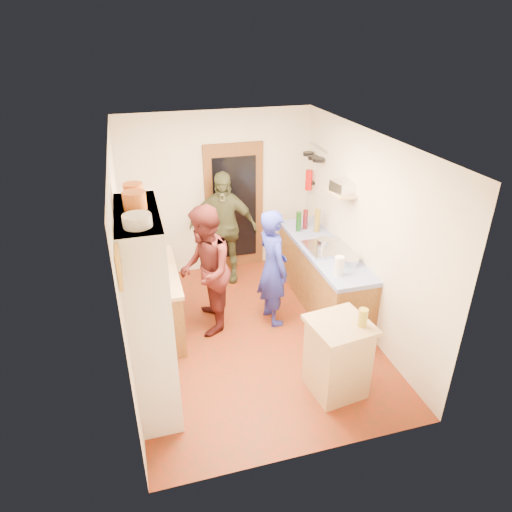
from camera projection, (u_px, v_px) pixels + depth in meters
name	position (u px, v px, depth m)	size (l,w,h in m)	color
floor	(252.00, 334.00, 6.13)	(3.00, 4.00, 0.02)	maroon
ceiling	(251.00, 138.00, 4.94)	(3.00, 4.00, 0.02)	silver
wall_back	(218.00, 194.00, 7.25)	(3.00, 0.02, 2.60)	beige
wall_front	(315.00, 348.00, 3.81)	(3.00, 0.02, 2.60)	beige
wall_left	(123.00, 263.00, 5.17)	(0.02, 4.00, 2.60)	beige
wall_right	(364.00, 233.00, 5.90)	(0.02, 4.00, 2.60)	beige
door_frame	(234.00, 208.00, 7.39)	(0.95, 0.06, 2.10)	brown
door_glass	(235.00, 209.00, 7.36)	(0.70, 0.02, 1.70)	black
hutch_body	(149.00, 313.00, 4.62)	(0.40, 1.20, 2.20)	white
hutch_top_shelf	(136.00, 214.00, 4.13)	(0.40, 1.14, 0.04)	white
plate_stack	(137.00, 221.00, 3.81)	(0.25, 0.25, 0.10)	white
orange_pot_a	(135.00, 201.00, 4.14)	(0.21, 0.21, 0.17)	orange
orange_pot_b	(133.00, 192.00, 4.35)	(0.19, 0.19, 0.17)	orange
left_counter_base	(155.00, 303.00, 6.03)	(0.60, 1.40, 0.85)	olive
left_counter_top	(152.00, 273.00, 5.82)	(0.64, 1.44, 0.05)	tan
toaster	(158.00, 283.00, 5.39)	(0.23, 0.15, 0.17)	white
kettle	(148.00, 274.00, 5.56)	(0.17, 0.17, 0.19)	white
orange_bowl	(156.00, 260.00, 6.00)	(0.21, 0.21, 0.09)	orange
chopping_board	(150.00, 253.00, 6.24)	(0.30, 0.22, 0.03)	tan
right_counter_base	(322.00, 277.00, 6.65)	(0.60, 2.20, 0.84)	olive
right_counter_top	(324.00, 249.00, 6.45)	(0.62, 2.22, 0.06)	#2032AF
hob	(326.00, 248.00, 6.37)	(0.55, 0.58, 0.04)	silver
pot_on_hob	(324.00, 244.00, 6.30)	(0.20, 0.20, 0.13)	silver
bottle_a	(299.00, 221.00, 6.88)	(0.08, 0.08, 0.31)	#143F14
bottle_b	(305.00, 219.00, 6.96)	(0.08, 0.08, 0.30)	#591419
bottle_c	(317.00, 221.00, 6.85)	(0.09, 0.09, 0.36)	olive
paper_towel	(339.00, 266.00, 5.67)	(0.12, 0.12, 0.26)	white
mixing_bowl	(348.00, 260.00, 5.97)	(0.29, 0.29, 0.11)	silver
island_base	(337.00, 359.00, 5.01)	(0.55, 0.55, 0.86)	tan
island_top	(341.00, 325.00, 4.80)	(0.62, 0.62, 0.05)	tan
cutting_board	(334.00, 323.00, 4.82)	(0.35, 0.28, 0.02)	white
oil_jar	(363.00, 317.00, 4.71)	(0.10, 0.10, 0.20)	#AD9E2D
pan_rail	(318.00, 148.00, 6.85)	(0.02, 0.02, 0.65)	silver
pan_hang_a	(318.00, 160.00, 6.75)	(0.18, 0.18, 0.05)	black
pan_hang_b	(313.00, 158.00, 6.93)	(0.16, 0.16, 0.05)	black
pan_hang_c	(308.00, 154.00, 7.09)	(0.17, 0.17, 0.05)	black
wall_shelf	(342.00, 193.00, 6.07)	(0.26, 0.42, 0.03)	tan
radio	(342.00, 187.00, 6.03)	(0.22, 0.30, 0.15)	silver
ext_bracket	(312.00, 183.00, 7.28)	(0.06, 0.10, 0.04)	black
fire_extinguisher	(309.00, 180.00, 7.24)	(0.11, 0.11, 0.32)	red
picture_frame	(119.00, 267.00, 3.50)	(0.03, 0.25, 0.30)	gold
person_hob	(276.00, 268.00, 6.05)	(0.60, 0.39, 1.64)	#232BA4
person_left	(208.00, 269.00, 5.91)	(0.85, 0.66, 1.75)	#4A1818
person_back	(224.00, 228.00, 7.07)	(1.05, 0.44, 1.79)	#3E4128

